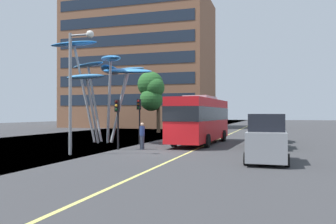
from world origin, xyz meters
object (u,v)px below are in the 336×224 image
object	(u,v)px
car_parked_far	(273,131)
traffic_light_kerb_near	(117,113)
leaf_sculpture	(105,70)
street_lamp	(76,75)
car_parked_near	(267,140)
car_parked_mid	(268,133)
pedestrian	(142,136)
traffic_light_kerb_far	(139,112)
red_bus	(200,118)

from	to	relation	value
car_parked_far	traffic_light_kerb_near	bearing A→B (deg)	-134.79
leaf_sculpture	traffic_light_kerb_near	distance (m)	7.47
traffic_light_kerb_near	street_lamp	bearing A→B (deg)	-107.69
car_parked_near	car_parked_mid	bearing A→B (deg)	90.56
street_lamp	car_parked_far	bearing A→B (deg)	50.55
car_parked_near	pedestrian	world-z (taller)	car_parked_near
traffic_light_kerb_near	car_parked_mid	distance (m)	10.40
street_lamp	pedestrian	bearing A→B (deg)	58.01
traffic_light_kerb_far	pedestrian	size ratio (longest dim) A/B	1.97
leaf_sculpture	traffic_light_kerb_near	xyz separation A→B (m)	(3.70, -5.38, -3.63)
car_parked_mid	street_lamp	xyz separation A→B (m)	(-10.45, -7.52, 3.54)
red_bus	car_parked_near	bearing A→B (deg)	-60.62
traffic_light_kerb_near	traffic_light_kerb_far	bearing A→B (deg)	91.61
red_bus	street_lamp	size ratio (longest dim) A/B	1.46
traffic_light_kerb_near	car_parked_far	size ratio (longest dim) A/B	0.84
red_bus	leaf_sculpture	xyz separation A→B (m)	(-7.97, -0.60, 3.99)
traffic_light_kerb_near	traffic_light_kerb_far	distance (m)	4.09
car_parked_mid	street_lamp	distance (m)	13.35
traffic_light_kerb_near	car_parked_mid	size ratio (longest dim) A/B	0.73
car_parked_far	street_lamp	size ratio (longest dim) A/B	0.56
traffic_light_kerb_near	pedestrian	size ratio (longest dim) A/B	1.86
pedestrian	traffic_light_kerb_far	bearing A→B (deg)	115.00
red_bus	car_parked_far	distance (m)	6.69
car_parked_mid	pedestrian	size ratio (longest dim) A/B	2.56
leaf_sculpture	pedestrian	size ratio (longest dim) A/B	5.04
traffic_light_kerb_near	street_lamp	distance (m)	4.07
car_parked_near	street_lamp	world-z (taller)	street_lamp
traffic_light_kerb_far	red_bus	bearing A→B (deg)	23.31
car_parked_near	street_lamp	xyz separation A→B (m)	(-10.52, -0.02, 3.46)
red_bus	traffic_light_kerb_near	size ratio (longest dim) A/B	3.15
street_lamp	pedestrian	xyz separation A→B (m)	(2.50, 4.01, -3.66)
car_parked_mid	leaf_sculpture	bearing A→B (deg)	174.98
traffic_light_kerb_near	pedestrian	bearing A→B (deg)	26.30
car_parked_mid	car_parked_far	bearing A→B (deg)	87.07
traffic_light_kerb_far	street_lamp	xyz separation A→B (m)	(-0.93, -7.37, 2.03)
car_parked_far	pedestrian	distance (m)	12.23
red_bus	car_parked_mid	xyz separation A→B (m)	(5.13, -1.75, -1.02)
pedestrian	car_parked_far	bearing A→B (deg)	47.68
red_bus	street_lamp	world-z (taller)	street_lamp
traffic_light_kerb_near	traffic_light_kerb_far	size ratio (longest dim) A/B	0.94
traffic_light_kerb_far	car_parked_far	world-z (taller)	traffic_light_kerb_far
car_parked_mid	pedestrian	bearing A→B (deg)	-156.18
leaf_sculpture	car_parked_near	distance (m)	16.52
car_parked_near	car_parked_far	world-z (taller)	car_parked_near
traffic_light_kerb_far	car_parked_near	distance (m)	12.17
leaf_sculpture	red_bus	bearing A→B (deg)	4.27
red_bus	traffic_light_kerb_far	xyz separation A→B (m)	(-4.39, -1.89, 0.49)
leaf_sculpture	car_parked_far	bearing A→B (deg)	18.11
red_bus	car_parked_far	world-z (taller)	red_bus
car_parked_far	red_bus	bearing A→B (deg)	-145.06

